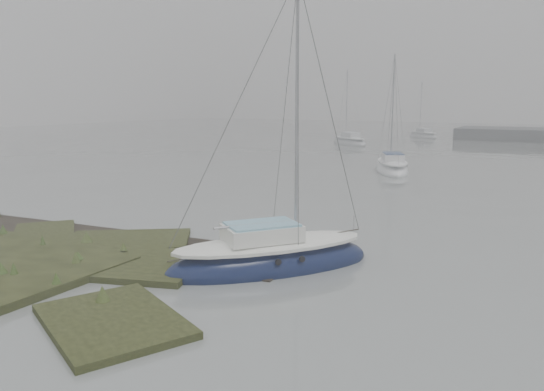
{
  "coord_description": "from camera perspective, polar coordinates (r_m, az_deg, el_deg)",
  "views": [
    {
      "loc": [
        8.73,
        -8.04,
        4.72
      ],
      "look_at": [
        0.7,
        6.02,
        1.8
      ],
      "focal_mm": 35.0,
      "sensor_mm": 36.0,
      "label": 1
    }
  ],
  "objects": [
    {
      "name": "ground",
      "position": [
        39.31,
        16.71,
        2.89
      ],
      "size": [
        160.0,
        160.0,
        0.0
      ],
      "primitive_type": "plane",
      "color": "slate",
      "rests_on": "ground"
    },
    {
      "name": "sailboat_main",
      "position": [
        15.17,
        -0.2,
        -6.85
      ],
      "size": [
        5.34,
        6.05,
        8.62
      ],
      "rotation": [
        0.0,
        0.0,
        -0.66
      ],
      "color": "#0B1435",
      "rests_on": "ground"
    },
    {
      "name": "sailboat_white",
      "position": [
        36.24,
        12.78,
        2.9
      ],
      "size": [
        4.23,
        6.17,
        8.33
      ],
      "rotation": [
        0.0,
        0.0,
        0.43
      ],
      "color": "white",
      "rests_on": "ground"
    },
    {
      "name": "sailboat_far_a",
      "position": [
        58.11,
        8.32,
        5.72
      ],
      "size": [
        5.98,
        5.36,
        8.57
      ],
      "rotation": [
        0.0,
        0.0,
        0.89
      ],
      "color": "#A6ACAF",
      "rests_on": "ground"
    },
    {
      "name": "sailboat_far_c",
      "position": [
        71.23,
        15.9,
        6.22
      ],
      "size": [
        5.2,
        4.89,
        7.6
      ],
      "rotation": [
        0.0,
        0.0,
        0.85
      ],
      "color": "silver",
      "rests_on": "ground"
    }
  ]
}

